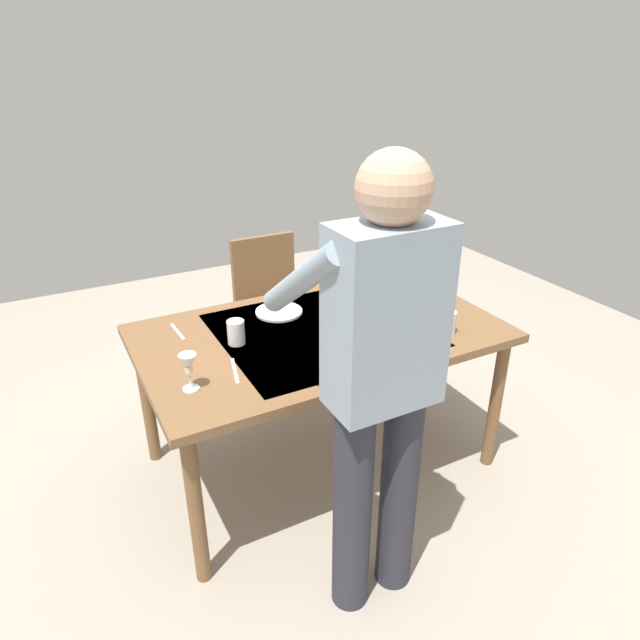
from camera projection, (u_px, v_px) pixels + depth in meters
The scene contains 15 objects.
ground_plane at pixel (320, 459), 2.92m from camera, with size 6.00×6.00×0.00m, color #9E9384.
dining_table at pixel (320, 343), 2.62m from camera, with size 1.64×0.98×0.76m.
chair_near at pixel (271, 302), 3.43m from camera, with size 0.40×0.40×0.91m.
person_server at pixel (380, 376), 1.83m from camera, with size 0.42×0.61×1.69m.
wine_bottle at pixel (421, 290), 2.73m from camera, with size 0.07×0.07×0.30m.
wine_glass_left at pixel (188, 366), 2.09m from camera, with size 0.07×0.07×0.15m.
wine_glass_right at pixel (411, 272), 2.96m from camera, with size 0.07×0.07×0.15m.
water_cup_near_left at pixel (448, 322), 2.54m from camera, with size 0.07×0.07×0.11m, color silver.
water_cup_near_right at pixel (375, 296), 2.81m from camera, with size 0.08×0.08×0.10m, color silver.
water_cup_far_left at pixel (236, 332), 2.44m from camera, with size 0.08×0.08×0.11m, color silver.
serving_bowl_pasta at pixel (363, 326), 2.55m from camera, with size 0.30×0.30×0.07m.
side_bowl_salad at pixel (337, 289), 2.94m from camera, with size 0.18×0.18×0.07m.
dinner_plate_near at pixel (279, 312), 2.75m from camera, with size 0.23×0.23×0.01m, color white.
table_knife at pixel (235, 371), 2.25m from camera, with size 0.01×0.20×0.01m, color silver.
table_fork at pixel (177, 332), 2.56m from camera, with size 0.01×0.18×0.01m, color silver.
Camera 1 is at (1.08, 2.04, 1.92)m, focal length 31.51 mm.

